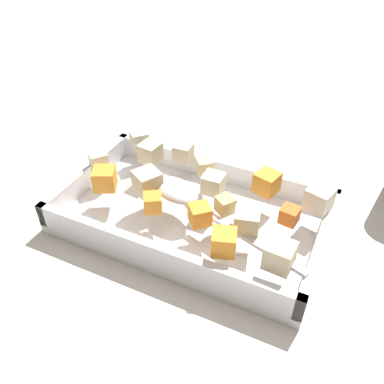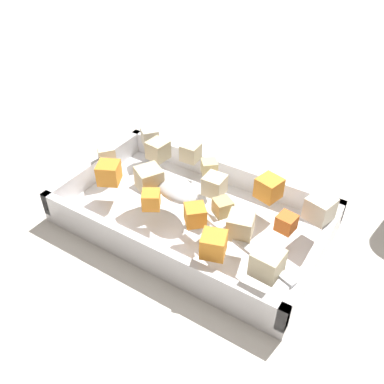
% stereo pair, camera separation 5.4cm
% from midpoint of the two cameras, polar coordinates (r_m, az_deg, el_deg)
% --- Properties ---
extents(ground_plane, '(4.00, 4.00, 0.00)m').
position_cam_midpoint_polar(ground_plane, '(0.60, -2.62, -5.58)').
color(ground_plane, beige).
extents(baking_dish, '(0.38, 0.22, 0.05)m').
position_cam_midpoint_polar(baking_dish, '(0.61, -2.55, -3.52)').
color(baking_dish, silver).
rests_on(baking_dish, ground_plane).
extents(carrot_chunk_corner_nw, '(0.04, 0.04, 0.03)m').
position_cam_midpoint_polar(carrot_chunk_corner_nw, '(0.59, 7.78, 1.23)').
color(carrot_chunk_corner_nw, orange).
rests_on(carrot_chunk_corner_nw, baking_dish).
extents(carrot_chunk_near_left, '(0.04, 0.04, 0.03)m').
position_cam_midpoint_polar(carrot_chunk_near_left, '(0.61, -14.51, 1.71)').
color(carrot_chunk_near_left, orange).
rests_on(carrot_chunk_near_left, baking_dish).
extents(carrot_chunk_heap_side, '(0.04, 0.04, 0.03)m').
position_cam_midpoint_polar(carrot_chunk_heap_side, '(0.49, 1.33, -7.10)').
color(carrot_chunk_heap_side, orange).
rests_on(carrot_chunk_heap_side, baking_dish).
extents(carrot_chunk_near_right, '(0.04, 0.04, 0.03)m').
position_cam_midpoint_polar(carrot_chunk_near_right, '(0.53, -1.79, -3.24)').
color(carrot_chunk_near_right, orange).
rests_on(carrot_chunk_near_right, baking_dish).
extents(carrot_chunk_center, '(0.03, 0.03, 0.02)m').
position_cam_midpoint_polar(carrot_chunk_center, '(0.56, -8.23, -1.59)').
color(carrot_chunk_center, orange).
rests_on(carrot_chunk_center, baking_dish).
extents(carrot_chunk_heap_top, '(0.03, 0.03, 0.02)m').
position_cam_midpoint_polar(carrot_chunk_heap_top, '(0.54, 10.64, -3.28)').
color(carrot_chunk_heap_top, orange).
rests_on(carrot_chunk_heap_top, baking_dish).
extents(potato_chunk_mid_left, '(0.03, 0.03, 0.02)m').
position_cam_midpoint_polar(potato_chunk_mid_left, '(0.55, 1.86, -1.88)').
color(potato_chunk_mid_left, tan).
rests_on(potato_chunk_mid_left, baking_dish).
extents(potato_chunk_front_center, '(0.03, 0.03, 0.03)m').
position_cam_midpoint_polar(potato_chunk_front_center, '(0.58, 0.34, 1.11)').
color(potato_chunk_front_center, beige).
rests_on(potato_chunk_front_center, baking_dish).
extents(potato_chunk_far_left, '(0.04, 0.04, 0.03)m').
position_cam_midpoint_polar(potato_chunk_far_left, '(0.52, 4.67, -4.23)').
color(potato_chunk_far_left, beige).
rests_on(potato_chunk_far_left, baking_dish).
extents(potato_chunk_back_center, '(0.03, 0.03, 0.02)m').
position_cam_midpoint_polar(potato_chunk_back_center, '(0.62, -0.73, 3.48)').
color(potato_chunk_back_center, '#E0CC89').
rests_on(potato_chunk_back_center, baking_dish).
extents(potato_chunk_rim_edge, '(0.04, 0.04, 0.03)m').
position_cam_midpoint_polar(potato_chunk_rim_edge, '(0.66, -15.18, 4.22)').
color(potato_chunk_rim_edge, beige).
rests_on(potato_chunk_rim_edge, baking_dish).
extents(potato_chunk_far_right, '(0.03, 0.03, 0.03)m').
position_cam_midpoint_polar(potato_chunk_far_right, '(0.48, 8.93, -8.81)').
color(potato_chunk_far_right, beige).
rests_on(potato_chunk_far_right, baking_dish).
extents(potato_chunk_near_spoon, '(0.03, 0.03, 0.03)m').
position_cam_midpoint_polar(potato_chunk_near_spoon, '(0.65, -3.59, 5.42)').
color(potato_chunk_near_spoon, beige).
rests_on(potato_chunk_near_spoon, baking_dish).
extents(potato_chunk_corner_ne, '(0.05, 0.05, 0.03)m').
position_cam_midpoint_polar(potato_chunk_corner_ne, '(0.59, -8.60, 1.53)').
color(potato_chunk_corner_ne, beige).
rests_on(potato_chunk_corner_ne, baking_dish).
extents(potato_chunk_corner_se, '(0.03, 0.03, 0.03)m').
position_cam_midpoint_polar(potato_chunk_corner_se, '(0.66, -8.17, 5.39)').
color(potato_chunk_corner_se, beige).
rests_on(potato_chunk_corner_se, baking_dish).
extents(parsnip_chunk_under_handle, '(0.04, 0.04, 0.03)m').
position_cam_midpoint_polar(parsnip_chunk_under_handle, '(0.57, 14.68, -1.02)').
color(parsnip_chunk_under_handle, silver).
rests_on(parsnip_chunk_under_handle, baking_dish).
extents(parsnip_chunk_corner_sw, '(0.04, 0.04, 0.03)m').
position_cam_midpoint_polar(parsnip_chunk_corner_sw, '(0.70, -9.57, 7.18)').
color(parsnip_chunk_corner_sw, silver).
rests_on(parsnip_chunk_corner_sw, baking_dish).
extents(serving_spoon, '(0.25, 0.11, 0.02)m').
position_cam_midpoint_polar(serving_spoon, '(0.57, -3.99, -0.48)').
color(serving_spoon, silver).
rests_on(serving_spoon, baking_dish).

